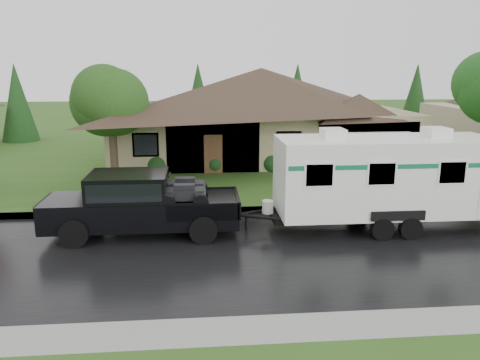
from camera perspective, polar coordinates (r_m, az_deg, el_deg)
ground at (r=17.10m, az=1.87°, el=-6.12°), size 140.00×140.00×0.00m
road at (r=15.24m, az=2.77°, el=-8.61°), size 140.00×8.00×0.01m
curb at (r=19.20m, az=1.08°, el=-3.66°), size 140.00×0.50×0.15m
lawn at (r=31.56m, az=-1.33°, el=3.15°), size 140.00×26.00×0.15m
house_main at (r=30.20m, az=3.18°, el=9.39°), size 19.44×10.80×6.90m
tree_left_green at (r=24.01m, az=-15.49°, el=9.05°), size 3.43×3.43×5.67m
shrub_row at (r=26.10m, az=3.85°, el=2.22°), size 13.60×1.00×1.00m
pickup_truck at (r=16.72m, az=-12.25°, el=-2.61°), size 6.65×2.53×2.22m
travel_trailer at (r=17.68m, az=17.25°, el=0.51°), size 8.20×2.88×3.68m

